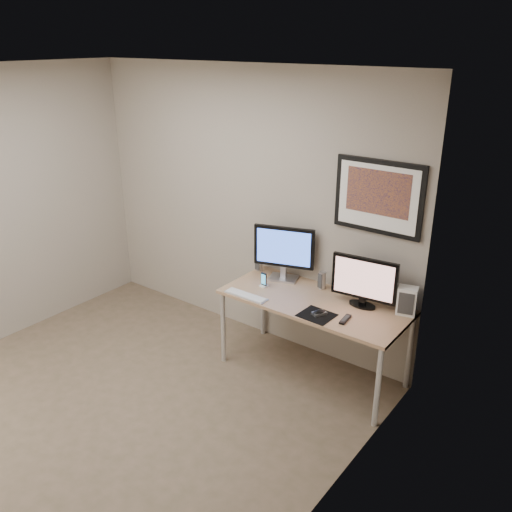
# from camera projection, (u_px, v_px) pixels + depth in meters

# --- Properties ---
(floor) EXTENTS (3.60, 3.60, 0.00)m
(floor) POSITION_uv_depth(u_px,v_px,m) (120.00, 407.00, 4.42)
(floor) COLOR brown
(floor) RESTS_ON ground
(room) EXTENTS (3.60, 3.60, 3.60)m
(room) POSITION_uv_depth(u_px,v_px,m) (146.00, 201.00, 4.13)
(room) COLOR white
(room) RESTS_ON ground
(desk) EXTENTS (1.60, 0.70, 0.73)m
(desk) POSITION_uv_depth(u_px,v_px,m) (314.00, 307.00, 4.62)
(desk) COLOR #8C5E43
(desk) RESTS_ON floor
(framed_art) EXTENTS (0.75, 0.04, 0.60)m
(framed_art) POSITION_uv_depth(u_px,v_px,m) (378.00, 197.00, 4.31)
(framed_art) COLOR black
(framed_art) RESTS_ON room
(monitor_large) EXTENTS (0.54, 0.25, 0.51)m
(monitor_large) POSITION_uv_depth(u_px,v_px,m) (284.00, 251.00, 4.88)
(monitor_large) COLOR #B6B6BB
(monitor_large) RESTS_ON desk
(monitor_tv) EXTENTS (0.55, 0.15, 0.43)m
(monitor_tv) POSITION_uv_depth(u_px,v_px,m) (364.00, 281.00, 4.40)
(monitor_tv) COLOR black
(monitor_tv) RESTS_ON desk
(speaker_left) EXTENTS (0.07, 0.07, 0.16)m
(speaker_left) POSITION_uv_depth(u_px,v_px,m) (259.00, 262.00, 5.15)
(speaker_left) COLOR #B6B6BB
(speaker_left) RESTS_ON desk
(speaker_right) EXTENTS (0.08, 0.08, 0.16)m
(speaker_right) POSITION_uv_depth(u_px,v_px,m) (323.00, 280.00, 4.78)
(speaker_right) COLOR #B6B6BB
(speaker_right) RESTS_ON desk
(phone_dock) EXTENTS (0.07, 0.07, 0.13)m
(phone_dock) POSITION_uv_depth(u_px,v_px,m) (264.00, 280.00, 4.81)
(phone_dock) COLOR black
(phone_dock) RESTS_ON desk
(keyboard) EXTENTS (0.41, 0.11, 0.01)m
(keyboard) POSITION_uv_depth(u_px,v_px,m) (246.00, 295.00, 4.66)
(keyboard) COLOR #B8B8BD
(keyboard) RESTS_ON desk
(mousepad) EXTENTS (0.28, 0.25, 0.00)m
(mousepad) POSITION_uv_depth(u_px,v_px,m) (317.00, 315.00, 4.34)
(mousepad) COLOR black
(mousepad) RESTS_ON desk
(mouse) EXTENTS (0.10, 0.13, 0.04)m
(mouse) POSITION_uv_depth(u_px,v_px,m) (319.00, 312.00, 4.34)
(mouse) COLOR black
(mouse) RESTS_ON mousepad
(remote) EXTENTS (0.06, 0.17, 0.02)m
(remote) POSITION_uv_depth(u_px,v_px,m) (345.00, 319.00, 4.26)
(remote) COLOR black
(remote) RESTS_ON desk
(fan_unit) EXTENTS (0.17, 0.15, 0.23)m
(fan_unit) POSITION_uv_depth(u_px,v_px,m) (407.00, 301.00, 4.33)
(fan_unit) COLOR white
(fan_unit) RESTS_ON desk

